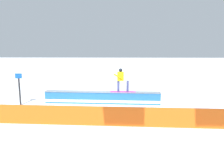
% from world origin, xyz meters
% --- Properties ---
extents(ground_plane, '(120.00, 120.00, 0.00)m').
position_xyz_m(ground_plane, '(0.00, 0.00, 0.00)').
color(ground_plane, white).
extents(grind_box, '(7.34, 0.76, 0.78)m').
position_xyz_m(grind_box, '(0.00, 0.00, 0.35)').
color(grind_box, '#276EB5').
rests_on(grind_box, ground_plane).
extents(snowboarder, '(1.60, 0.42, 1.48)m').
position_xyz_m(snowboarder, '(-1.21, 0.05, 1.58)').
color(snowboarder, '#BA2294').
rests_on(snowboarder, grind_box).
extents(safety_fence, '(12.82, 0.58, 0.91)m').
position_xyz_m(safety_fence, '(0.00, 3.85, 0.45)').
color(safety_fence, orange).
rests_on(safety_fence, ground_plane).
extents(trail_marker, '(0.40, 0.10, 1.98)m').
position_xyz_m(trail_marker, '(5.04, 0.53, 1.06)').
color(trail_marker, '#262628').
rests_on(trail_marker, ground_plane).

